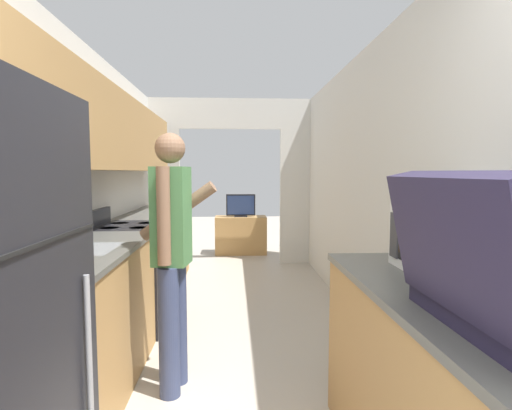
# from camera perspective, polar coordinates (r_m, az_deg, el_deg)

# --- Properties ---
(wall_left) EXTENTS (0.38, 7.89, 2.50)m
(wall_left) POSITION_cam_1_polar(r_m,az_deg,el_deg) (3.33, -24.44, 5.45)
(wall_left) COLOR silver
(wall_left) RESTS_ON ground_plane
(wall_right) EXTENTS (0.06, 7.89, 2.50)m
(wall_right) POSITION_cam_1_polar(r_m,az_deg,el_deg) (2.94, 20.76, 1.37)
(wall_right) COLOR silver
(wall_right) RESTS_ON ground_plane
(wall_far_with_doorway) EXTENTS (2.82, 0.06, 2.50)m
(wall_far_with_doorway) POSITION_cam_1_polar(r_m,az_deg,el_deg) (6.05, -3.69, 4.93)
(wall_far_with_doorway) COLOR silver
(wall_far_with_doorway) RESTS_ON ground_plane
(counter_left) EXTENTS (0.62, 4.18, 0.93)m
(counter_left) POSITION_cam_1_polar(r_m,az_deg,el_deg) (3.93, -17.41, -9.35)
(counter_left) COLOR #B2844C
(counter_left) RESTS_ON ground_plane
(range_oven) EXTENTS (0.66, 0.74, 1.07)m
(range_oven) POSITION_cam_1_polar(r_m,az_deg,el_deg) (3.85, -17.56, -9.54)
(range_oven) COLOR black
(range_oven) RESTS_ON ground_plane
(person) EXTENTS (0.53, 0.41, 1.65)m
(person) POSITION_cam_1_polar(r_m,az_deg,el_deg) (2.60, -11.92, -6.95)
(person) COLOR #384266
(person) RESTS_ON ground_plane
(suitcase) EXTENTS (0.51, 0.68, 0.48)m
(suitcase) POSITION_cam_1_polar(r_m,az_deg,el_deg) (1.40, 31.60, -9.29)
(suitcase) COLOR #231E38
(suitcase) RESTS_ON counter_right
(microwave) EXTENTS (0.33, 0.46, 0.31)m
(microwave) POSITION_cam_1_polar(r_m,az_deg,el_deg) (2.08, 25.00, -4.57)
(microwave) COLOR white
(microwave) RESTS_ON counter_right
(tv_cabinet) EXTENTS (0.87, 0.42, 0.64)m
(tv_cabinet) POSITION_cam_1_polar(r_m,az_deg,el_deg) (6.91, -2.18, -4.29)
(tv_cabinet) COLOR #B2844C
(tv_cabinet) RESTS_ON ground_plane
(television) EXTENTS (0.49, 0.16, 0.38)m
(television) POSITION_cam_1_polar(r_m,az_deg,el_deg) (6.81, -2.19, -0.11)
(television) COLOR black
(television) RESTS_ON tv_cabinet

